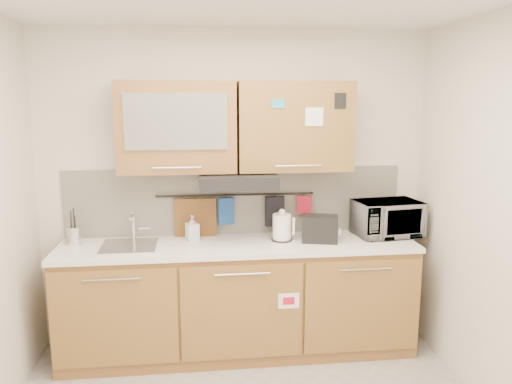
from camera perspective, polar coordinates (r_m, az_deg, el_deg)
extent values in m
plane|color=silver|center=(4.18, -2.39, 0.34)|extent=(3.20, 0.00, 3.20)
cube|color=olive|center=(4.14, -1.97, -12.21)|extent=(2.80, 0.60, 0.88)
cube|color=black|center=(4.31, -1.94, -17.00)|extent=(2.80, 0.54, 0.10)
cube|color=olive|center=(3.88, -15.85, -13.76)|extent=(0.91, 0.02, 0.74)
cylinder|color=silver|center=(3.74, -16.16, -9.58)|extent=(0.41, 0.01, 0.01)
cube|color=olive|center=(3.84, -1.58, -13.59)|extent=(0.91, 0.02, 0.74)
cylinder|color=silver|center=(3.70, -1.57, -9.37)|extent=(0.41, 0.01, 0.01)
cube|color=olive|center=(4.03, 12.11, -12.67)|extent=(0.91, 0.02, 0.74)
cylinder|color=silver|center=(3.89, 12.41, -8.61)|extent=(0.41, 0.01, 0.01)
cube|color=white|center=(3.97, -2.00, -6.14)|extent=(2.82, 0.62, 0.04)
cube|color=silver|center=(4.19, -2.37, -1.04)|extent=(2.80, 0.02, 0.56)
cube|color=olive|center=(3.94, -9.00, 7.35)|extent=(0.90, 0.35, 0.70)
cube|color=silver|center=(3.75, -9.13, 7.96)|extent=(0.76, 0.02, 0.42)
cube|color=olive|center=(4.01, 4.37, 7.50)|extent=(0.90, 0.35, 0.70)
cube|color=white|center=(3.85, 6.68, 8.53)|extent=(0.14, 0.00, 0.14)
cube|color=black|center=(3.92, -2.13, 1.42)|extent=(0.60, 0.46, 0.10)
cube|color=silver|center=(4.00, -14.30, -6.12)|extent=(0.42, 0.40, 0.03)
cylinder|color=silver|center=(4.12, -13.82, -3.82)|extent=(0.03, 0.03, 0.24)
cylinder|color=silver|center=(4.02, -14.02, -2.72)|extent=(0.02, 0.18, 0.02)
cylinder|color=black|center=(4.14, -2.33, -0.33)|extent=(1.30, 0.02, 0.02)
cylinder|color=silver|center=(4.16, -20.04, -4.71)|extent=(0.12, 0.12, 0.14)
cylinder|color=black|center=(4.16, -20.32, -3.84)|extent=(0.01, 0.01, 0.27)
cylinder|color=black|center=(4.13, -19.93, -4.11)|extent=(0.01, 0.01, 0.24)
cylinder|color=black|center=(4.16, -20.04, -3.68)|extent=(0.01, 0.01, 0.29)
cylinder|color=black|center=(4.14, -20.32, -4.33)|extent=(0.01, 0.01, 0.21)
cylinder|color=white|center=(4.02, 2.97, -4.05)|extent=(0.16, 0.16, 0.22)
sphere|color=white|center=(3.99, 2.99, -2.28)|extent=(0.05, 0.05, 0.05)
cube|color=white|center=(4.03, 4.30, -3.90)|extent=(0.02, 0.03, 0.14)
cylinder|color=black|center=(4.05, 2.96, -5.43)|extent=(0.17, 0.17, 0.01)
cube|color=black|center=(4.01, 7.30, -4.18)|extent=(0.31, 0.23, 0.21)
cube|color=black|center=(3.99, 6.60, -2.80)|extent=(0.10, 0.14, 0.01)
cube|color=black|center=(3.99, 8.05, -2.83)|extent=(0.10, 0.14, 0.01)
imported|color=#999999|center=(4.29, 14.77, -2.93)|extent=(0.57, 0.43, 0.29)
imported|color=#999999|center=(4.05, -7.30, -4.08)|extent=(0.12, 0.12, 0.21)
cube|color=brown|center=(4.16, -6.92, -3.59)|extent=(0.34, 0.04, 0.42)
cube|color=#1F4990|center=(4.15, -3.44, -2.18)|extent=(0.14, 0.08, 0.22)
cube|color=black|center=(4.19, 2.15, -2.22)|extent=(0.16, 0.05, 0.25)
cube|color=#AA162A|center=(4.23, 5.51, -1.48)|extent=(0.13, 0.04, 0.15)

